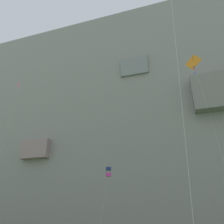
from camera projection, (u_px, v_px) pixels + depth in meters
cliff_face at (143, 111)px, 72.46m from camera, size 180.00×26.11×67.68m
kite_diamond_high_center at (194, 64)px, 33.32m from camera, size 2.50×5.65×25.64m
kite_diamond_mid_center at (15, 97)px, 50.80m from camera, size 1.22×2.52×31.70m
kite_box_low_center at (108, 172)px, 36.79m from camera, size 1.05×4.08×10.31m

